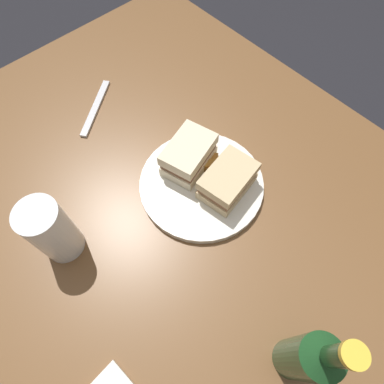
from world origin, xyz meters
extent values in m
plane|color=black|center=(0.00, 0.00, 0.00)|extent=(6.00, 6.00, 0.00)
cube|color=brown|center=(0.00, 0.00, 0.36)|extent=(1.29, 0.99, 0.73)
cylinder|color=silver|center=(-0.02, 0.07, 0.73)|extent=(0.26, 0.26, 0.02)
cube|color=#CCB284|center=(0.03, 0.10, 0.75)|extent=(0.10, 0.13, 0.02)
cube|color=#8C5B3D|center=(0.03, 0.10, 0.77)|extent=(0.09, 0.12, 0.02)
cube|color=#CCB284|center=(0.03, 0.10, 0.79)|extent=(0.10, 0.13, 0.02)
cube|color=beige|center=(-0.07, 0.08, 0.76)|extent=(0.11, 0.13, 0.03)
cube|color=brown|center=(-0.07, 0.08, 0.78)|extent=(0.10, 0.12, 0.02)
cube|color=beige|center=(-0.07, 0.08, 0.80)|extent=(0.11, 0.13, 0.03)
cube|color=#AD702D|center=(-0.01, 0.11, 0.75)|extent=(0.03, 0.05, 0.02)
cube|color=#AD702D|center=(0.02, 0.15, 0.75)|extent=(0.05, 0.05, 0.02)
cube|color=#AD702D|center=(-0.04, 0.12, 0.75)|extent=(0.04, 0.04, 0.02)
cube|color=#B77F33|center=(-0.04, 0.11, 0.75)|extent=(0.04, 0.04, 0.02)
cylinder|color=white|center=(-0.10, -0.22, 0.80)|extent=(0.08, 0.08, 0.15)
cylinder|color=gold|center=(-0.10, -0.22, 0.78)|extent=(0.07, 0.07, 0.10)
cylinder|color=#19421E|center=(0.33, -0.05, 0.80)|extent=(0.06, 0.06, 0.16)
cone|color=#19421E|center=(0.33, -0.05, 0.89)|extent=(0.06, 0.06, 0.02)
cylinder|color=#19421E|center=(0.33, -0.05, 0.94)|extent=(0.03, 0.03, 0.06)
cylinder|color=gold|center=(0.33, -0.05, 0.97)|extent=(0.03, 0.03, 0.01)
cube|color=silver|center=(-0.35, 0.03, 0.73)|extent=(0.12, 0.15, 0.01)
camera|label=1|loc=(0.22, -0.17, 1.34)|focal=30.58mm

